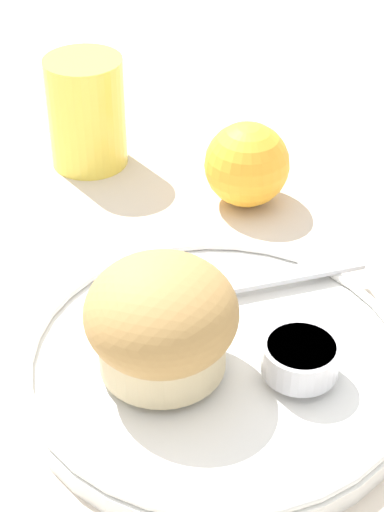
# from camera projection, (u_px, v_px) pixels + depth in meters

# --- Properties ---
(ground_plane) EXTENTS (3.00, 3.00, 0.00)m
(ground_plane) POSITION_uv_depth(u_px,v_px,m) (189.00, 366.00, 0.55)
(ground_plane) COLOR beige
(plate) EXTENTS (0.25, 0.25, 0.02)m
(plate) POSITION_uv_depth(u_px,v_px,m) (218.00, 365.00, 0.54)
(plate) COLOR white
(plate) RESTS_ON ground_plane
(muffin) EXTENTS (0.09, 0.09, 0.07)m
(muffin) POSITION_uv_depth(u_px,v_px,m) (161.00, 321.00, 0.51)
(muffin) COLOR beige
(muffin) RESTS_ON plate
(cream_ramekin) EXTENTS (0.05, 0.05, 0.02)m
(cream_ramekin) POSITION_uv_depth(u_px,v_px,m) (301.00, 357.00, 0.52)
(cream_ramekin) COLOR silver
(cream_ramekin) RESTS_ON plate
(berry_pair) EXTENTS (0.03, 0.01, 0.01)m
(berry_pair) POSITION_uv_depth(u_px,v_px,m) (207.00, 283.00, 0.58)
(berry_pair) COLOR maroon
(berry_pair) RESTS_ON plate
(butter_knife) EXTENTS (0.20, 0.06, 0.00)m
(butter_knife) POSITION_uv_depth(u_px,v_px,m) (229.00, 285.00, 0.59)
(butter_knife) COLOR #B7B7BC
(butter_knife) RESTS_ON plate
(orange_fruit) EXTENTS (0.07, 0.07, 0.07)m
(orange_fruit) POSITION_uv_depth(u_px,v_px,m) (247.00, 164.00, 0.69)
(orange_fruit) COLOR #F4A82D
(orange_fruit) RESTS_ON ground_plane
(juice_glass) EXTENTS (0.07, 0.07, 0.10)m
(juice_glass) POSITION_uv_depth(u_px,v_px,m) (87.00, 112.00, 0.73)
(juice_glass) COLOR #EAD14C
(juice_glass) RESTS_ON ground_plane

